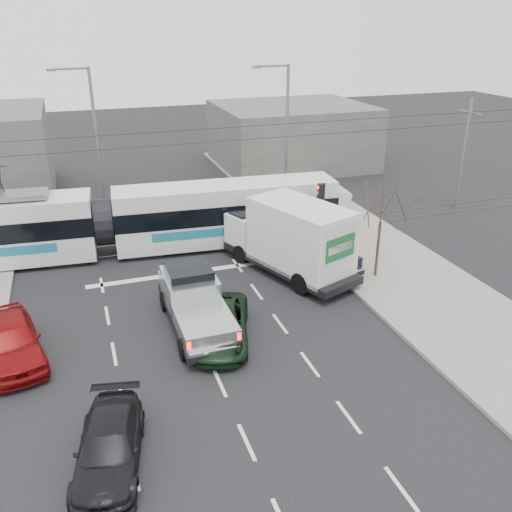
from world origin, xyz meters
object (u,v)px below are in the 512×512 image
object	(u,v)px
street_lamp_near	(284,129)
dark_car	(109,447)
navy_pickup	(316,248)
traffic_signal	(321,202)
street_lamp_far	(93,135)
red_car	(11,340)
tram	(103,223)
box_truck	(291,239)
silver_pickup	(194,300)
bare_tree	(382,203)
green_car	(220,325)

from	to	relation	value
street_lamp_near	dark_car	distance (m)	23.87
navy_pickup	dark_car	size ratio (longest dim) A/B	1.15
traffic_signal	navy_pickup	size ratio (longest dim) A/B	0.72
street_lamp_far	red_car	distance (m)	16.33
traffic_signal	red_car	distance (m)	16.12
tram	red_car	bearing A→B (deg)	-110.48
box_truck	navy_pickup	bearing A→B (deg)	-8.70
street_lamp_near	tram	xyz separation A→B (m)	(-11.79, -4.49, -3.30)
traffic_signal	dark_car	xyz separation A→B (m)	(-12.07, -12.07, -2.11)
box_truck	dark_car	size ratio (longest dim) A/B	1.81
traffic_signal	red_car	bearing A→B (deg)	-159.35
tram	silver_pickup	bearing A→B (deg)	-66.54
bare_tree	red_car	size ratio (longest dim) A/B	1.05
box_truck	red_car	bearing A→B (deg)	175.53
street_lamp_near	street_lamp_far	size ratio (longest dim) A/B	1.00
street_lamp_near	navy_pickup	size ratio (longest dim) A/B	1.80
box_truck	tram	bearing A→B (deg)	128.24
bare_tree	red_car	bearing A→B (deg)	-174.17
green_car	red_car	size ratio (longest dim) A/B	1.00
traffic_signal	red_car	xyz separation A→B (m)	(-14.97, -5.64, -1.93)
box_truck	red_car	xyz separation A→B (m)	(-12.42, -3.52, -1.02)
tram	green_car	bearing A→B (deg)	-65.95
tram	green_car	size ratio (longest dim) A/B	5.26
traffic_signal	silver_pickup	distance (m)	9.81
silver_pickup	bare_tree	bearing A→B (deg)	8.00
street_lamp_near	red_car	world-z (taller)	street_lamp_near
street_lamp_near	bare_tree	bearing A→B (deg)	-88.58
silver_pickup	green_car	xyz separation A→B (m)	(0.64, -1.53, -0.44)
box_truck	green_car	world-z (taller)	box_truck
box_truck	traffic_signal	bearing A→B (deg)	19.47
bare_tree	street_lamp_far	bearing A→B (deg)	131.12
green_car	red_car	world-z (taller)	red_car
traffic_signal	red_car	size ratio (longest dim) A/B	0.76
dark_car	bare_tree	bearing A→B (deg)	43.30
tram	box_truck	size ratio (longest dim) A/B	3.21
traffic_signal	tram	distance (m)	11.39
bare_tree	green_car	xyz separation A→B (m)	(-8.56, -2.85, -3.13)
dark_car	silver_pickup	bearing A→B (deg)	71.29
bare_tree	street_lamp_far	world-z (taller)	street_lamp_far
bare_tree	navy_pickup	distance (m)	4.17
silver_pickup	box_truck	size ratio (longest dim) A/B	0.78
traffic_signal	tram	bearing A→B (deg)	164.61
street_lamp_near	red_car	distance (m)	21.01
red_car	dark_car	size ratio (longest dim) A/B	1.10
bare_tree	green_car	bearing A→B (deg)	-161.60
tram	navy_pickup	xyz separation A→B (m)	(9.91, -4.83, -0.83)
tram	street_lamp_near	bearing A→B (deg)	25.31
navy_pickup	green_car	world-z (taller)	navy_pickup
red_car	street_lamp_far	bearing A→B (deg)	62.57
red_car	box_truck	bearing A→B (deg)	4.29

